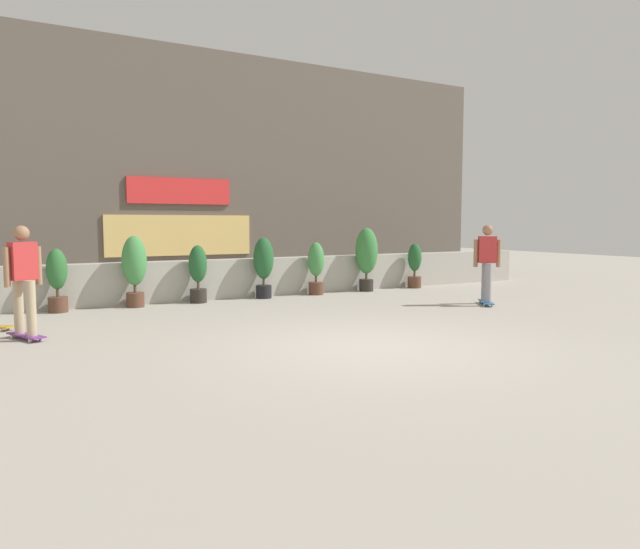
{
  "coord_description": "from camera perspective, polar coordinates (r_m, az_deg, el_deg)",
  "views": [
    {
      "loc": [
        -4.51,
        -6.58,
        1.73
      ],
      "look_at": [
        0.0,
        1.5,
        0.9
      ],
      "focal_mm": 32.2,
      "sensor_mm": 36.0,
      "label": 1
    }
  ],
  "objects": [
    {
      "name": "ground_plane",
      "position": [
        8.17,
        5.18,
        -7.13
      ],
      "size": [
        48.0,
        48.0,
        0.0
      ],
      "primitive_type": "plane",
      "color": "#A8A093"
    },
    {
      "name": "planter_wall",
      "position": [
        13.43,
        -9.4,
        -0.42
      ],
      "size": [
        18.0,
        0.4,
        0.9
      ],
      "primitive_type": "cube",
      "color": "#B2ADA3",
      "rests_on": "ground"
    },
    {
      "name": "building_backdrop",
      "position": [
        17.25,
        -14.11,
        10.01
      ],
      "size": [
        20.0,
        2.08,
        6.5
      ],
      "color": "#60564C",
      "rests_on": "ground"
    },
    {
      "name": "potted_plant_1",
      "position": [
        12.21,
        -24.67,
        -0.31
      ],
      "size": [
        0.39,
        0.39,
        1.24
      ],
      "color": "brown",
      "rests_on": "ground"
    },
    {
      "name": "potted_plant_2",
      "position": [
        12.4,
        -17.97,
        0.81
      ],
      "size": [
        0.5,
        0.5,
        1.47
      ],
      "color": "brown",
      "rests_on": "ground"
    },
    {
      "name": "potted_plant_3",
      "position": [
        12.74,
        -12.04,
        0.3
      ],
      "size": [
        0.39,
        0.39,
        1.25
      ],
      "color": "#2D2823",
      "rests_on": "ground"
    },
    {
      "name": "potted_plant_4",
      "position": [
        13.26,
        -5.63,
        1.09
      ],
      "size": [
        0.47,
        0.47,
        1.4
      ],
      "color": "black",
      "rests_on": "ground"
    },
    {
      "name": "potted_plant_5",
      "position": [
        13.88,
        -0.4,
        0.85
      ],
      "size": [
        0.4,
        0.4,
        1.27
      ],
      "color": "brown",
      "rests_on": "ground"
    },
    {
      "name": "potted_plant_6",
      "position": [
        14.62,
        4.64,
        2.04
      ],
      "size": [
        0.57,
        0.57,
        1.61
      ],
      "color": "#2D2823",
      "rests_on": "ground"
    },
    {
      "name": "potted_plant_7",
      "position": [
        15.56,
        9.39,
        0.99
      ],
      "size": [
        0.36,
        0.36,
        1.19
      ],
      "color": "brown",
      "rests_on": "ground"
    },
    {
      "name": "skater_mid_plaza",
      "position": [
        12.62,
        16.26,
        1.33
      ],
      "size": [
        0.62,
        0.77,
        1.7
      ],
      "color": "#266699",
      "rests_on": "ground"
    },
    {
      "name": "skater_by_wall_right",
      "position": [
        9.53,
        -27.39,
        -0.2
      ],
      "size": [
        0.52,
        0.81,
        1.7
      ],
      "color": "#72338C",
      "rests_on": "ground"
    }
  ]
}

